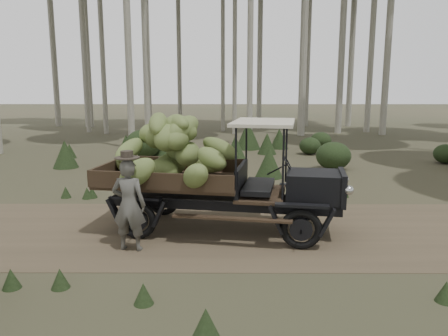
# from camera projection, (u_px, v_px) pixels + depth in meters

# --- Properties ---
(ground) EXTENTS (120.00, 120.00, 0.00)m
(ground) POSITION_uv_depth(u_px,v_px,m) (313.00, 231.00, 8.74)
(ground) COLOR #473D2B
(ground) RESTS_ON ground
(dirt_track) EXTENTS (70.00, 4.00, 0.01)m
(dirt_track) POSITION_uv_depth(u_px,v_px,m) (313.00, 231.00, 8.74)
(dirt_track) COLOR brown
(dirt_track) RESTS_ON ground
(banana_truck) EXTENTS (5.03, 2.63, 2.44)m
(banana_truck) POSITION_uv_depth(u_px,v_px,m) (195.00, 162.00, 8.63)
(banana_truck) COLOR black
(banana_truck) RESTS_ON ground
(farmer) EXTENTS (0.64, 0.49, 1.78)m
(farmer) POSITION_uv_depth(u_px,v_px,m) (129.00, 204.00, 7.60)
(farmer) COLOR #4F4E48
(farmer) RESTS_ON ground
(undergrowth) EXTENTS (23.83, 23.97, 1.36)m
(undergrowth) POSITION_uv_depth(u_px,v_px,m) (343.00, 184.00, 10.54)
(undergrowth) COLOR #233319
(undergrowth) RESTS_ON ground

